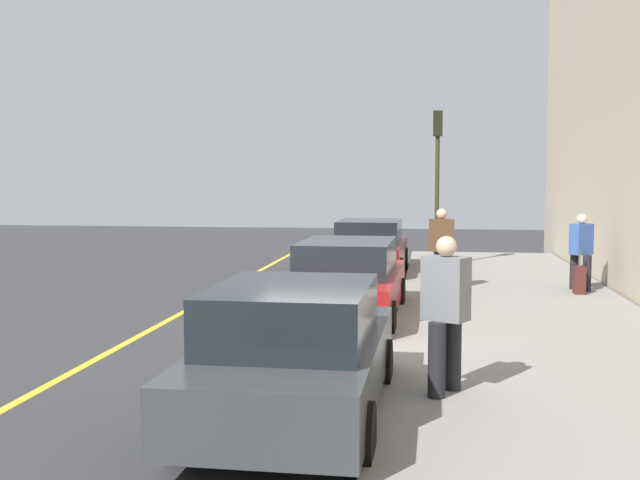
{
  "coord_description": "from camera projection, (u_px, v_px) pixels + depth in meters",
  "views": [
    {
      "loc": [
        -11.93,
        -1.56,
        2.62
      ],
      "look_at": [
        1.6,
        0.39,
        1.51
      ],
      "focal_mm": 42.61,
      "sensor_mm": 36.0,
      "label": 1
    }
  ],
  "objects": [
    {
      "name": "snow_bank_curb",
      "position": [
        384.0,
        305.0,
        15.07
      ],
      "size": [
        4.59,
        0.56,
        0.22
      ],
      "primitive_type": "cube",
      "color": "white",
      "rests_on": "ground"
    },
    {
      "name": "parked_car_charcoal",
      "position": [
        295.0,
        353.0,
        8.1
      ],
      "size": [
        4.28,
        1.93,
        1.51
      ],
      "color": "black",
      "rests_on": "ground"
    },
    {
      "name": "traffic_light_pole",
      "position": [
        437.0,
        162.0,
        21.29
      ],
      "size": [
        0.35,
        0.26,
        4.36
      ],
      "color": "#2D2D19",
      "rests_on": "sidewalk"
    },
    {
      "name": "parked_car_maroon",
      "position": [
        370.0,
        248.0,
        20.53
      ],
      "size": [
        4.59,
        1.95,
        1.51
      ],
      "color": "black",
      "rests_on": "ground"
    },
    {
      "name": "ground_plane",
      "position": [
        330.0,
        342.0,
        12.2
      ],
      "size": [
        56.0,
        56.0,
        0.0
      ],
      "primitive_type": "plane",
      "color": "#333335"
    },
    {
      "name": "sidewalk",
      "position": [
        541.0,
        343.0,
        11.73
      ],
      "size": [
        28.0,
        4.6,
        0.15
      ],
      "primitive_type": "cube",
      "color": "gray",
      "rests_on": "ground"
    },
    {
      "name": "rolling_suitcase",
      "position": [
        579.0,
        280.0,
        16.29
      ],
      "size": [
        0.34,
        0.22,
        0.96
      ],
      "color": "#471E19",
      "rests_on": "sidewalk"
    },
    {
      "name": "pedestrian_blue_coat",
      "position": [
        581.0,
        250.0,
        16.74
      ],
      "size": [
        0.5,
        0.54,
        1.7
      ],
      "color": "black",
      "rests_on": "sidewalk"
    },
    {
      "name": "pedestrian_brown_coat",
      "position": [
        441.0,
        246.0,
        16.93
      ],
      "size": [
        0.58,
        0.56,
        1.81
      ],
      "color": "black",
      "rests_on": "sidewalk"
    },
    {
      "name": "parked_car_red",
      "position": [
        348.0,
        281.0,
        13.8
      ],
      "size": [
        4.63,
        1.97,
        1.51
      ],
      "color": "black",
      "rests_on": "ground"
    },
    {
      "name": "lane_stripe_centre",
      "position": [
        140.0,
        336.0,
        12.66
      ],
      "size": [
        28.0,
        0.14,
        0.01
      ],
      "primitive_type": "cube",
      "color": "gold",
      "rests_on": "ground"
    },
    {
      "name": "pedestrian_grey_coat",
      "position": [
        446.0,
        310.0,
        8.66
      ],
      "size": [
        0.55,
        0.58,
        1.82
      ],
      "color": "black",
      "rests_on": "sidewalk"
    }
  ]
}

